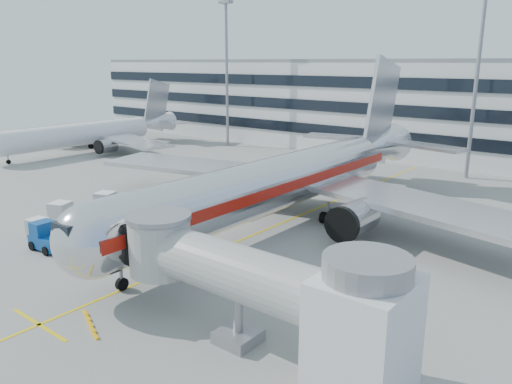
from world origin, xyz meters
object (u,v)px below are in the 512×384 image
Objects in this scene: cargo_container_left at (61,212)px; ramp_worker at (116,227)px; cargo_container_front at (38,227)px; baggage_tug at (46,238)px; main_jet at (288,179)px; cargo_container_right at (105,201)px; belt_loader at (165,216)px.

cargo_container_left is 1.25× the size of ramp_worker.
cargo_container_left is 1.30× the size of cargo_container_front.
baggage_tug is at bearing -18.53° from cargo_container_front.
cargo_container_front is at bearing 161.47° from baggage_tug.
main_jet reaches higher than cargo_container_front.
baggage_tug is 1.41× the size of cargo_container_right.
baggage_tug is 7.87m from cargo_container_left.
baggage_tug is at bearing -38.67° from cargo_container_left.
belt_loader is at bearing 36.69° from cargo_container_left.
baggage_tug is (-2.09, -11.05, 0.46)m from belt_loader.
main_jet reaches higher than cargo_container_left.
cargo_container_front is at bearing -75.31° from cargo_container_right.
cargo_container_left is (-8.23, -6.13, 0.40)m from belt_loader.
cargo_container_left reaches higher than ramp_worker.
belt_loader is at bearing 7.65° from cargo_container_right.
belt_loader is 2.37× the size of cargo_container_front.
cargo_container_front is at bearing -120.67° from belt_loader.
cargo_container_front is at bearing -56.61° from cargo_container_left.
cargo_container_right is at bearing -152.63° from main_jet.
cargo_container_front is at bearing -179.02° from ramp_worker.
baggage_tug is 1.74× the size of ramp_worker.
ramp_worker is (8.06, 0.60, -0.03)m from cargo_container_left.
cargo_container_left is at bearing -143.31° from belt_loader.
ramp_worker is (7.92, -4.45, -0.03)m from cargo_container_right.
cargo_container_right is at bearing 121.10° from baggage_tug.
main_jet is 28.93× the size of cargo_container_front.
baggage_tug reaches higher than ramp_worker.
ramp_worker is at bearing -124.86° from main_jet.
cargo_container_right is at bearing 104.69° from cargo_container_front.
cargo_container_right reaches higher than cargo_container_front.
main_jet reaches higher than baggage_tug.
baggage_tug is 3.93m from cargo_container_front.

